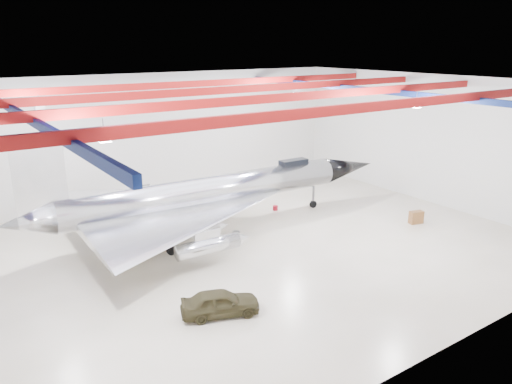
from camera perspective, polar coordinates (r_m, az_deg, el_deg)
floor at (r=33.92m, az=-2.53°, el=-6.74°), size 40.00×40.00×0.00m
wall_back at (r=45.29m, az=-12.83°, el=6.13°), size 40.00×0.00×40.00m
wall_right at (r=45.71m, az=19.23°, el=5.71°), size 0.00×30.00×30.00m
ceiling at (r=31.23m, az=-2.79°, el=12.12°), size 40.00×40.00×0.00m
ceiling_structure at (r=31.29m, az=-2.77°, el=10.88°), size 39.50×29.50×1.08m
jet_aircraft at (r=36.81m, az=-5.37°, el=-0.36°), size 30.51×18.04×8.32m
jeep at (r=26.26m, az=-4.11°, el=-12.51°), size 4.36×2.93×1.38m
desk at (r=40.67m, az=17.83°, el=-2.77°), size 1.18×0.80×0.98m
crate_ply at (r=36.35m, az=-9.66°, el=-5.06°), size 0.47×0.39×0.31m
toolbox_red at (r=39.73m, az=-11.65°, el=-3.24°), size 0.59×0.53×0.34m
engine_drum at (r=35.98m, az=-2.28°, el=-4.91°), size 0.71×0.71×0.49m
parts_bin at (r=41.17m, az=-5.33°, el=-2.22°), size 0.62×0.55×0.37m
tool_chest at (r=41.86m, az=2.23°, el=-1.82°), size 0.50×0.50×0.39m
oil_barrel at (r=36.25m, az=-6.03°, el=-4.94°), size 0.54×0.45×0.35m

